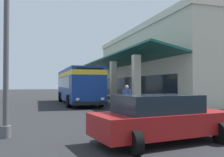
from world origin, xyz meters
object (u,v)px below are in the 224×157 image
object	(u,v)px
parked_sedan_red	(161,118)
potted_palm	(101,93)
lot_light_pole	(6,13)
transit_bus	(78,83)
pedestrian	(127,97)

from	to	relation	value
parked_sedan_red	potted_palm	bearing A→B (deg)	169.94
potted_palm	lot_light_pole	world-z (taller)	lot_light_pole
lot_light_pole	transit_bus	bearing A→B (deg)	161.56
transit_bus	pedestrian	bearing A→B (deg)	10.82
parked_sedan_red	lot_light_pole	xyz separation A→B (m)	(-2.13, -4.70, 3.47)
pedestrian	lot_light_pole	size ratio (longest dim) A/B	0.22
transit_bus	lot_light_pole	size ratio (longest dim) A/B	1.42
potted_palm	transit_bus	bearing A→B (deg)	-27.16
potted_palm	lot_light_pole	distance (m)	24.55
transit_bus	pedestrian	xyz separation A→B (m)	(8.61, 1.65, -0.86)
parked_sedan_red	pedestrian	bearing A→B (deg)	168.04
potted_palm	lot_light_pole	xyz separation A→B (m)	(22.53, -9.07, 3.63)
parked_sedan_red	lot_light_pole	size ratio (longest dim) A/B	0.58
transit_bus	parked_sedan_red	xyz separation A→B (m)	(15.95, 0.09, -1.10)
parked_sedan_red	lot_light_pole	bearing A→B (deg)	-114.37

